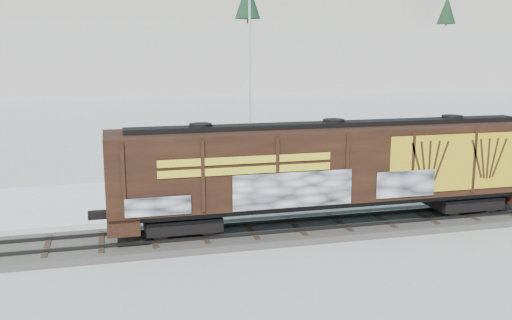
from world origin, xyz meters
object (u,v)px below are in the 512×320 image
object	(u,v)px
flagpole	(251,103)
car_white	(312,175)
hopper_railcar	(333,166)
car_silver	(201,177)
car_dark	(334,177)

from	to	relation	value
flagpole	car_white	xyz separation A→B (m)	(2.12, -5.24, -3.53)
hopper_railcar	car_white	size ratio (longest dim) A/B	3.65
car_white	flagpole	bearing A→B (deg)	46.28
hopper_railcar	car_silver	world-z (taller)	hopper_railcar
car_white	car_dark	bearing A→B (deg)	-82.37
hopper_railcar	car_dark	size ratio (longest dim) A/B	3.63
car_white	car_dark	distance (m)	1.23
hopper_railcar	car_white	world-z (taller)	hopper_railcar
car_silver	car_white	xyz separation A→B (m)	(5.92, -1.52, 0.10)
car_dark	hopper_railcar	bearing A→B (deg)	137.89
flagpole	car_white	world-z (taller)	flagpole
car_silver	car_dark	size ratio (longest dim) A/B	0.85
car_white	car_dark	size ratio (longest dim) A/B	1.00
hopper_railcar	car_dark	xyz separation A→B (m)	(2.81, 6.51, -2.04)
hopper_railcar	car_dark	world-z (taller)	hopper_railcar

